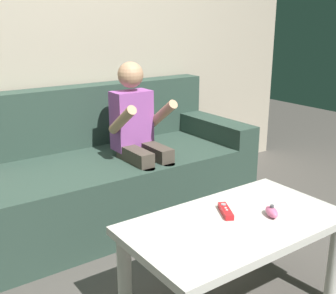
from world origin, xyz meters
name	(u,v)px	position (x,y,z in m)	size (l,w,h in m)	color
wall_back	(40,18)	(0.00, 1.48, 1.25)	(4.28, 0.05, 2.50)	#B2A38E
couch	(87,178)	(0.08, 1.09, 0.29)	(2.08, 0.80, 0.83)	#2D4238
person_seated_on_couch	(140,134)	(0.36, 0.91, 0.57)	(0.34, 0.42, 1.00)	#4C4238
coffee_table	(235,236)	(0.21, -0.09, 0.37)	(0.94, 0.53, 0.44)	beige
game_remote_red_near_edge	(226,211)	(0.22, -0.02, 0.46)	(0.10, 0.14, 0.03)	red
nunchuk_pink	(272,212)	(0.37, -0.15, 0.46)	(0.08, 0.10, 0.05)	pink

